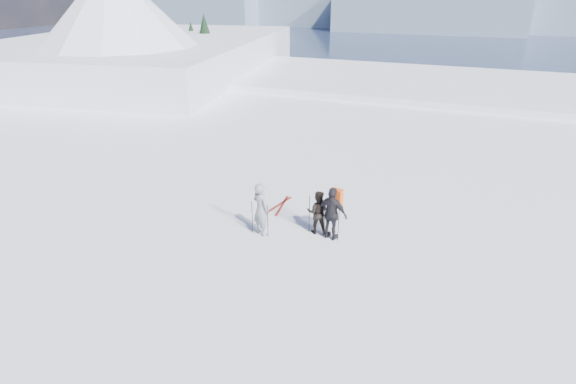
% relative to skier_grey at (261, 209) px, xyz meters
% --- Properties ---
extents(lake_basin, '(820.00, 820.00, 71.62)m').
position_rel_skier_grey_xyz_m(lake_basin, '(2.80, 27.58, -7.42)').
color(lake_basin, white).
rests_on(lake_basin, ground).
extents(far_mountain_range, '(770.00, 110.00, 53.00)m').
position_rel_skier_grey_xyz_m(far_mountain_range, '(32.40, 452.36, -8.12)').
color(far_mountain_range, slate).
rests_on(far_mountain_range, ground).
extents(near_ridge, '(31.37, 35.68, 25.62)m').
position_rel_skier_grey_xyz_m(near_ridge, '(-23.88, 26.91, -4.42)').
color(near_ridge, white).
rests_on(near_ridge, ground).
extents(skier_grey, '(0.80, 0.69, 1.85)m').
position_rel_skier_grey_xyz_m(skier_grey, '(0.00, 0.00, 0.00)').
color(skier_grey, gray).
rests_on(skier_grey, ground).
extents(skier_dark, '(0.85, 0.73, 1.52)m').
position_rel_skier_grey_xyz_m(skier_dark, '(1.72, 0.80, -0.16)').
color(skier_dark, black).
rests_on(skier_dark, ground).
extents(skier_pack, '(1.14, 0.66, 1.83)m').
position_rel_skier_grey_xyz_m(skier_pack, '(2.27, 0.58, -0.01)').
color(skier_pack, black).
rests_on(skier_pack, ground).
extents(backpack, '(0.43, 0.30, 0.57)m').
position_rel_skier_grey_xyz_m(backpack, '(2.33, 0.83, 1.19)').
color(backpack, '#F55617').
rests_on(backpack, skier_pack).
extents(ski_poles, '(2.84, 0.84, 1.36)m').
position_rel_skier_grey_xyz_m(ski_poles, '(1.33, 0.39, -0.32)').
color(ski_poles, black).
rests_on(ski_poles, ground).
extents(skis_loose, '(0.52, 1.70, 0.03)m').
position_rel_skier_grey_xyz_m(skis_loose, '(-0.22, 2.18, -0.91)').
color(skis_loose, black).
rests_on(skis_loose, ground).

